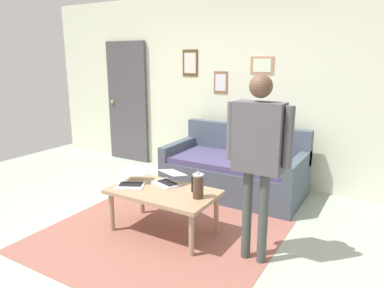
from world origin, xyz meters
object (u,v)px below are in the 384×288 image
at_px(french_press, 198,186).
at_px(person_standing, 258,146).
at_px(interior_door, 127,102).
at_px(couch, 235,171).
at_px(laptop_left, 169,180).
at_px(coffee_table, 163,195).
at_px(laptop_center, 131,180).

distance_m(french_press, person_standing, 0.76).
distance_m(interior_door, couch, 2.44).
relative_size(couch, laptop_left, 4.86).
xyz_separation_m(couch, person_standing, (-0.82, 1.43, 0.76)).
relative_size(couch, french_press, 6.69).
distance_m(couch, laptop_left, 1.26).
bearing_deg(coffee_table, interior_door, -42.61).
relative_size(coffee_table, laptop_left, 2.98).
bearing_deg(interior_door, laptop_center, 131.04).
height_order(interior_door, laptop_center, interior_door).
bearing_deg(person_standing, couch, -60.18).
xyz_separation_m(couch, coffee_table, (0.18, 1.41, 0.11)).
relative_size(coffee_table, person_standing, 0.67).
distance_m(interior_door, laptop_center, 2.65).
distance_m(coffee_table, french_press, 0.44).
distance_m(laptop_center, person_standing, 1.49).
bearing_deg(person_standing, interior_door, -32.14).
bearing_deg(interior_door, laptop_left, 139.54).
xyz_separation_m(laptop_left, person_standing, (-1.06, 0.21, 0.55)).
height_order(laptop_left, laptop_center, laptop_center).
bearing_deg(laptop_left, interior_door, -40.46).
bearing_deg(couch, laptop_left, 78.63).
distance_m(couch, french_press, 1.45).
height_order(interior_door, person_standing, interior_door).
height_order(french_press, person_standing, person_standing).
distance_m(coffee_table, laptop_left, 0.23).
xyz_separation_m(laptop_left, laptop_center, (0.33, 0.23, 0.00)).
bearing_deg(laptop_center, french_press, -177.19).
distance_m(coffee_table, person_standing, 1.19).
bearing_deg(laptop_left, coffee_table, 108.29).
height_order(couch, person_standing, person_standing).
distance_m(couch, person_standing, 1.81).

